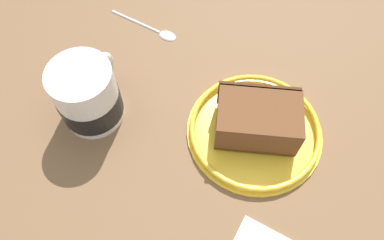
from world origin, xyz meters
The scene contains 5 objects.
ground_plane centered at (0.00, 0.00, -1.48)cm, with size 156.04×156.04×2.96cm, color brown.
small_plate centered at (-6.01, 0.24, 0.77)cm, with size 18.67×18.67×1.57cm.
cake_slice centered at (-5.85, 0.03, 3.53)cm, with size 13.13×12.52×5.37cm.
tea_mug centered at (12.57, 12.89, 4.40)cm, with size 8.48×10.82×9.60cm.
teaspoon centered at (17.16, -3.85, 0.35)cm, with size 12.41×3.99×0.80cm.
Camera 1 is at (-15.81, 23.17, 46.00)cm, focal length 34.84 mm.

